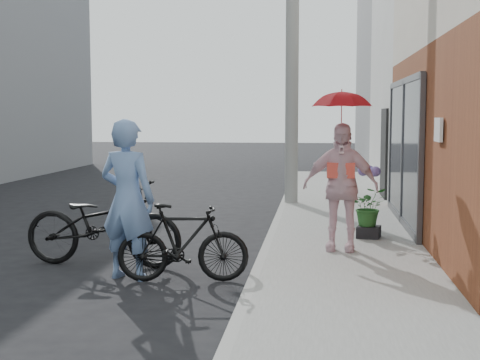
% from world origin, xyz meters
% --- Properties ---
extents(ground, '(80.00, 80.00, 0.00)m').
position_xyz_m(ground, '(0.00, 0.00, 0.00)').
color(ground, black).
rests_on(ground, ground).
extents(sidewalk, '(2.20, 24.00, 0.12)m').
position_xyz_m(sidewalk, '(2.10, 2.00, 0.06)').
color(sidewalk, gray).
rests_on(sidewalk, ground).
extents(curb, '(0.12, 24.00, 0.12)m').
position_xyz_m(curb, '(0.94, 2.00, 0.06)').
color(curb, '#9E9E99').
rests_on(curb, ground).
extents(east_building_far, '(8.00, 8.00, 7.00)m').
position_xyz_m(east_building_far, '(7.20, 16.00, 3.50)').
color(east_building_far, gray).
rests_on(east_building_far, ground).
extents(utility_pole, '(0.28, 0.28, 7.00)m').
position_xyz_m(utility_pole, '(1.10, 6.00, 3.50)').
color(utility_pole, '#9E9E99').
rests_on(utility_pole, ground).
extents(officer, '(0.81, 0.63, 1.96)m').
position_xyz_m(officer, '(-0.63, -0.54, 0.98)').
color(officer, '#6E90C4').
rests_on(officer, ground).
extents(bike_left, '(2.20, 0.90, 1.13)m').
position_xyz_m(bike_left, '(-1.15, 0.10, 0.57)').
color(bike_left, black).
rests_on(bike_left, ground).
extents(bike_right, '(1.62, 0.64, 0.95)m').
position_xyz_m(bike_right, '(0.07, -0.61, 0.47)').
color(bike_right, black).
rests_on(bike_right, ground).
extents(kimono_woman, '(1.09, 0.56, 1.78)m').
position_xyz_m(kimono_woman, '(1.98, 0.95, 1.01)').
color(kimono_woman, silver).
rests_on(kimono_woman, sidewalk).
extents(parasol, '(0.81, 0.81, 0.71)m').
position_xyz_m(parasol, '(1.98, 0.95, 2.25)').
color(parasol, red).
rests_on(parasol, kimono_woman).
extents(planter, '(0.41, 0.41, 0.18)m').
position_xyz_m(planter, '(2.46, 1.95, 0.21)').
color(planter, black).
rests_on(planter, sidewalk).
extents(potted_plant, '(0.55, 0.47, 0.61)m').
position_xyz_m(potted_plant, '(2.46, 1.95, 0.60)').
color(potted_plant, '#285F26').
rests_on(potted_plant, planter).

